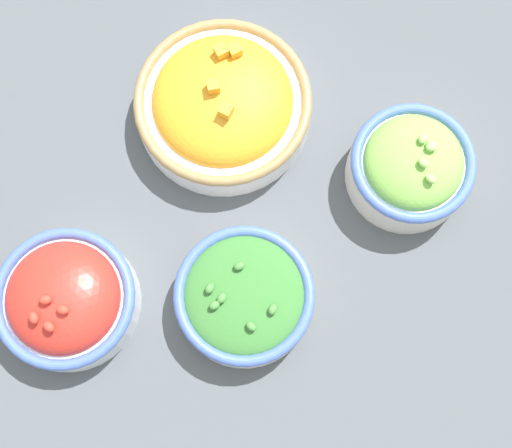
# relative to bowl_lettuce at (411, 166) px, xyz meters

# --- Properties ---
(ground_plane) EXTENTS (3.00, 3.00, 0.00)m
(ground_plane) POSITION_rel_bowl_lettuce_xyz_m (0.14, -0.12, -0.04)
(ground_plane) COLOR #4C5156
(bowl_lettuce) EXTENTS (0.13, 0.13, 0.08)m
(bowl_lettuce) POSITION_rel_bowl_lettuce_xyz_m (0.00, 0.00, 0.00)
(bowl_lettuce) COLOR silver
(bowl_lettuce) RESTS_ON ground_plane
(bowl_squash) EXTENTS (0.20, 0.20, 0.08)m
(bowl_squash) POSITION_rel_bowl_lettuce_xyz_m (0.04, -0.21, -0.01)
(bowl_squash) COLOR white
(bowl_squash) RESTS_ON ground_plane
(bowl_broccoli) EXTENTS (0.15, 0.15, 0.06)m
(bowl_broccoli) POSITION_rel_bowl_lettuce_xyz_m (0.21, -0.09, -0.01)
(bowl_broccoli) COLOR silver
(bowl_broccoli) RESTS_ON ground_plane
(bowl_cherry_tomatoes) EXTENTS (0.15, 0.15, 0.08)m
(bowl_cherry_tomatoes) POSITION_rel_bowl_lettuce_xyz_m (0.30, -0.25, -0.01)
(bowl_cherry_tomatoes) COLOR silver
(bowl_cherry_tomatoes) RESTS_ON ground_plane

